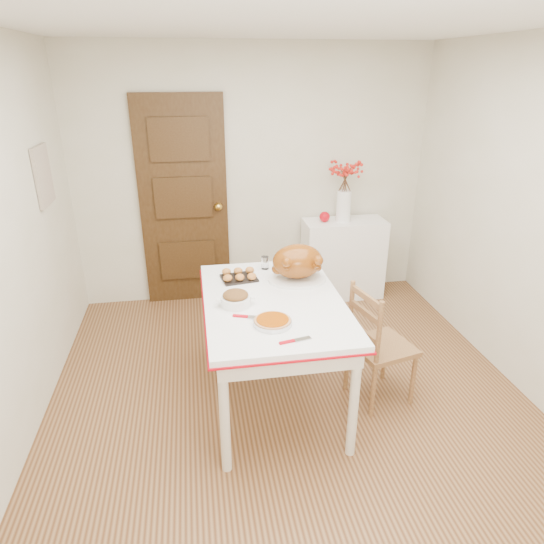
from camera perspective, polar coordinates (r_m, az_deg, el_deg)
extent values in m
cube|color=#502D15|center=(3.56, 2.56, -16.19)|extent=(3.50, 4.00, 0.00)
cube|color=white|center=(2.76, 3.60, 28.19)|extent=(3.50, 4.00, 0.00)
cube|color=beige|center=(4.83, -2.21, 11.15)|extent=(3.50, 0.00, 2.50)
cube|color=beige|center=(1.36, 23.72, -27.10)|extent=(3.50, 0.00, 2.50)
cube|color=black|center=(4.81, -10.49, 8.04)|extent=(0.85, 0.06, 2.06)
cube|color=#B6AB97|center=(4.11, -25.70, 10.34)|extent=(0.03, 0.35, 0.45)
cube|color=white|center=(5.06, 8.46, 1.59)|extent=(0.83, 0.37, 0.83)
sphere|color=#B40411|center=(4.85, 6.31, 6.58)|extent=(0.11, 0.11, 0.11)
cylinder|color=#8F3800|center=(2.90, 0.07, -5.87)|extent=(0.26, 0.26, 0.05)
cylinder|color=white|center=(3.68, -0.84, 1.11)|extent=(0.07, 0.07, 0.10)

